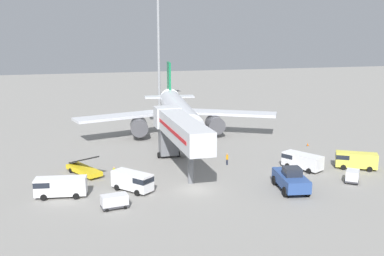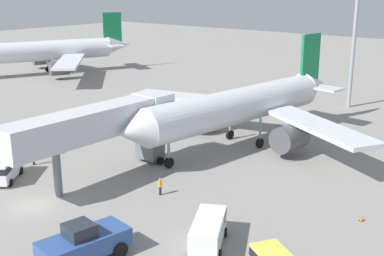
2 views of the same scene
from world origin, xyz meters
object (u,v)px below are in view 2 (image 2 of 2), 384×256
belt_loader_truck (42,144)px  pushback_tug (84,243)px  ground_crew_worker_midground (160,186)px  safety_cone_alpha (362,218)px  airplane_at_gate (243,106)px  service_van_near_right (5,168)px  service_van_near_center (209,230)px  airplane_background (47,52)px  ground_crew_worker_foreground (33,156)px  jet_bridge (104,124)px

belt_loader_truck → pushback_tug: bearing=-28.6°
ground_crew_worker_midground → safety_cone_alpha: ground_crew_worker_midground is taller
airplane_at_gate → service_van_near_right: bearing=-114.7°
service_van_near_center → airplane_background: 77.22m
ground_crew_worker_foreground → ground_crew_worker_midground: bearing=9.7°
belt_loader_truck → ground_crew_worker_foreground: (3.41, -3.44, 0.18)m
pushback_tug → service_van_near_center: pushback_tug is taller
airplane_at_gate → service_van_near_center: size_ratio=6.22×
service_van_near_center → safety_cone_alpha: service_van_near_center is taller
pushback_tug → belt_loader_truck: (-22.18, 12.09, -0.53)m
pushback_tug → service_van_near_right: size_ratio=1.30×
belt_loader_truck → airplane_background: size_ratio=0.16×
service_van_near_right → ground_crew_worker_foreground: 4.50m
jet_bridge → service_van_near_right: jet_bridge is taller
service_van_near_center → ground_crew_worker_midground: (-8.66, 4.30, -0.32)m
ground_crew_worker_midground → belt_loader_truck: bearing=177.4°
ground_crew_worker_midground → airplane_background: size_ratio=0.04×
ground_crew_worker_foreground → pushback_tug: bearing=-24.7°
service_van_near_center → airplane_background: airplane_background is taller
pushback_tug → service_van_near_center: size_ratio=1.16×
airplane_at_gate → ground_crew_worker_midground: airplane_at_gate is taller
ground_crew_worker_midground → airplane_at_gate: bearing=99.1°
airplane_at_gate → jet_bridge: size_ratio=1.84×
jet_bridge → ground_crew_worker_foreground: size_ratio=10.56×
pushback_tug → service_van_near_center: 8.63m
ground_crew_worker_foreground → airplane_background: airplane_background is taller
belt_loader_truck → ground_crew_worker_midground: belt_loader_truck is taller
belt_loader_truck → airplane_at_gate: bearing=45.0°
safety_cone_alpha → airplane_at_gate: bearing=150.2°
service_van_near_right → ground_crew_worker_midground: (13.55, 6.76, -0.38)m
belt_loader_truck → service_van_near_right: 9.16m
service_van_near_right → ground_crew_worker_foreground: size_ratio=2.79×
belt_loader_truck → jet_bridge: bearing=-5.7°
airplane_at_gate → airplane_background: bearing=166.1°
service_van_near_center → service_van_near_right: bearing=-173.7°
airplane_at_gate → service_van_near_right: size_ratio=6.97×
ground_crew_worker_foreground → safety_cone_alpha: 32.14m
airplane_background → service_van_near_center: bearing=-27.2°
service_van_near_center → airplane_background: (-68.59, 35.30, 3.36)m
pushback_tug → service_van_near_center: (5.12, 6.95, -0.11)m
airplane_background → jet_bridge: bearing=-30.5°
ground_crew_worker_foreground → safety_cone_alpha: bearing=16.1°
airplane_at_gate → pushback_tug: (6.23, -28.06, -3.18)m
belt_loader_truck → service_van_near_right: (5.09, -7.61, 0.48)m
airplane_at_gate → airplane_background: (-57.24, 14.18, 0.07)m
ground_crew_worker_midground → safety_cone_alpha: bearing=22.0°
service_van_near_right → airplane_background: 59.90m
airplane_at_gate → airplane_background: 58.97m
airplane_at_gate → service_van_near_center: 24.20m
service_van_near_center → service_van_near_right: 22.35m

